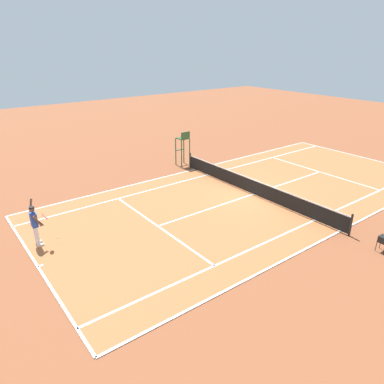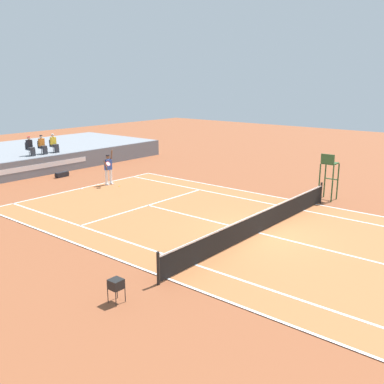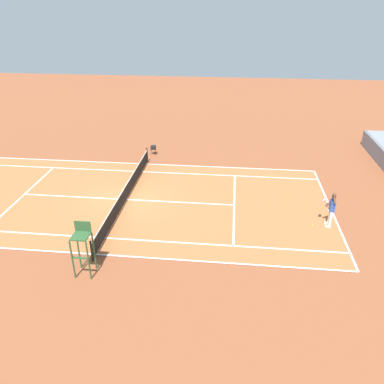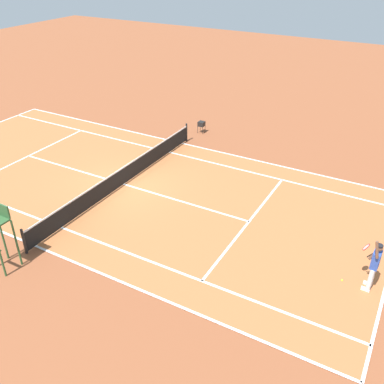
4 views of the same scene
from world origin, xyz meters
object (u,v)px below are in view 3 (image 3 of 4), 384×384
ball_hopper (153,147)px  tennis_ball (313,225)px  umpire_chair (82,243)px  tennis_player (331,209)px

ball_hopper → tennis_ball: bearing=48.4°
tennis_ball → umpire_chair: 11.78m
tennis_player → umpire_chair: umpire_chair is taller
tennis_player → tennis_ball: (0.07, -0.83, -0.96)m
ball_hopper → umpire_chair: bearing=-0.6°
tennis_player → tennis_ball: bearing=-85.4°
umpire_chair → ball_hopper: 14.28m
tennis_player → umpire_chair: size_ratio=0.85×
umpire_chair → ball_hopper: (-14.24, 0.14, -0.98)m
tennis_player → ball_hopper: tennis_player is taller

